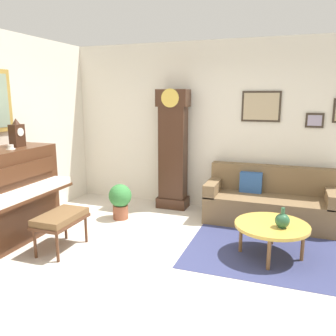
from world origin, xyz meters
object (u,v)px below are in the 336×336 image
mantel_clock (17,134)px  teacup (11,148)px  piano (6,196)px  piano_bench (61,219)px  grandfather_clock (173,153)px  potted_plant (120,199)px  couch (269,202)px  coffee_table (272,226)px  green_jug (282,220)px

mantel_clock → teacup: (0.09, -0.22, -0.15)m
piano → piano_bench: piano is taller
grandfather_clock → potted_plant: (-0.59, -0.84, -0.64)m
couch → piano: bearing=-148.7°
piano → grandfather_clock: grandfather_clock is taller
piano → mantel_clock: mantel_clock is taller
couch → coffee_table: 1.23m
piano → couch: bearing=31.3°
couch → coffee_table: couch is taller
piano_bench → couch: size_ratio=0.37×
piano → coffee_table: size_ratio=1.64×
piano → mantel_clock: (0.00, 0.29, 0.79)m
piano → piano_bench: (0.82, 0.03, -0.22)m
grandfather_clock → mantel_clock: bearing=-130.9°
coffee_table → potted_plant: bearing=166.4°
piano → grandfather_clock: 2.67m
mantel_clock → green_jug: size_ratio=1.58×
grandfather_clock → teacup: (-1.50, -2.05, 0.30)m
green_jug → mantel_clock: bearing=-174.1°
grandfather_clock → couch: size_ratio=1.07×
green_jug → teacup: bearing=-170.2°
grandfather_clock → potted_plant: size_ratio=3.62×
mantel_clock → coffee_table: bearing=7.5°
piano_bench → mantel_clock: bearing=162.0°
piano → coffee_table: 3.40m
green_jug → potted_plant: size_ratio=0.43×
mantel_clock → piano: bearing=-90.5°
teacup → mantel_clock: bearing=111.4°
piano_bench → coffee_table: size_ratio=0.80×
green_jug → potted_plant: 2.53m
piano_bench → coffee_table: (2.50, 0.70, -0.02)m
coffee_table → green_jug: green_jug is taller
potted_plant → teacup: bearing=-126.6°
green_jug → piano_bench: bearing=-166.6°
piano → teacup: size_ratio=12.41×
couch → coffee_table: (0.11, -1.22, 0.07)m
piano → coffee_table: bearing=12.4°
piano → mantel_clock: bearing=89.5°
teacup → potted_plant: teacup is taller
coffee_table → green_jug: bearing=-34.1°
coffee_table → green_jug: (0.12, -0.08, 0.12)m
piano_bench → mantel_clock: (-0.82, 0.26, 1.01)m
couch → green_jug: size_ratio=7.92×
piano → piano_bench: 0.85m
potted_plant → green_jug: bearing=-14.7°
teacup → potted_plant: size_ratio=0.21×
grandfather_clock → mantel_clock: (-1.58, -1.83, 0.45)m
couch → potted_plant: (-2.22, -0.66, 0.01)m
coffee_table → piano: bearing=-167.6°
grandfather_clock → piano: bearing=-126.8°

